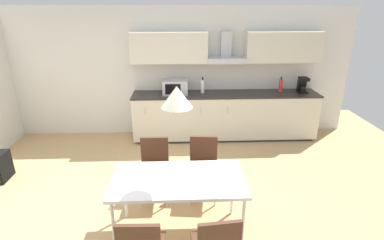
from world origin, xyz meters
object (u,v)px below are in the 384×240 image
at_px(bottle_red, 281,86).
at_px(dining_table, 178,182).
at_px(coffee_maker, 302,85).
at_px(chair_far_left, 155,163).
at_px(bottle_white, 203,86).
at_px(microwave, 175,87).
at_px(chair_far_right, 203,162).
at_px(pendant_lamp, 177,97).

height_order(bottle_red, dining_table, bottle_red).
relative_size(coffee_maker, chair_far_left, 0.34).
bearing_deg(bottle_white, dining_table, -99.61).
bearing_deg(microwave, bottle_red, 1.17).
relative_size(chair_far_right, chair_far_left, 1.00).
relative_size(chair_far_right, pendant_lamp, 2.72).
distance_m(coffee_maker, bottle_white, 1.98).
bearing_deg(bottle_white, chair_far_left, -111.49).
xyz_separation_m(bottle_white, pendant_lamp, (-0.48, -2.83, 0.63)).
bearing_deg(bottle_white, coffee_maker, -0.92).
xyz_separation_m(bottle_white, chair_far_left, (-0.81, -2.06, -0.54)).
height_order(coffee_maker, chair_far_right, coffee_maker).
bearing_deg(coffee_maker, bottle_red, 177.83).
relative_size(dining_table, chair_far_right, 1.69).
relative_size(bottle_white, bottle_red, 1.00).
xyz_separation_m(coffee_maker, chair_far_right, (-2.12, -2.03, -0.55)).
relative_size(bottle_white, chair_far_right, 0.36).
relative_size(chair_far_left, pendant_lamp, 2.72).
bearing_deg(bottle_red, bottle_white, 179.43).
distance_m(microwave, bottle_red, 2.08).
xyz_separation_m(coffee_maker, dining_table, (-2.46, -2.80, -0.37)).
bearing_deg(pendant_lamp, chair_far_right, 66.23).
bearing_deg(chair_far_right, microwave, 101.26).
height_order(bottle_red, chair_far_left, bottle_red).
bearing_deg(microwave, coffee_maker, 0.60).
height_order(bottle_red, chair_far_right, bottle_red).
xyz_separation_m(microwave, bottle_red, (2.08, 0.04, -0.01)).
bearing_deg(chair_far_left, microwave, 82.23).
bearing_deg(microwave, bottle_white, 6.18).
height_order(bottle_white, pendant_lamp, pendant_lamp).
xyz_separation_m(microwave, dining_table, (0.06, -2.77, -0.36)).
relative_size(bottle_red, dining_table, 0.21).
distance_m(bottle_white, bottle_red, 1.55).
relative_size(coffee_maker, bottle_red, 0.96).
xyz_separation_m(microwave, chair_far_left, (-0.27, -2.00, -0.54)).
distance_m(bottle_white, chair_far_right, 2.13).
height_order(microwave, chair_far_left, microwave).
bearing_deg(pendant_lamp, microwave, 91.19).
height_order(dining_table, chair_far_left, chair_far_left).
relative_size(bottle_red, pendant_lamp, 0.97).
xyz_separation_m(bottle_red, pendant_lamp, (-2.03, -2.81, 0.63)).
bearing_deg(coffee_maker, microwave, -179.40).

